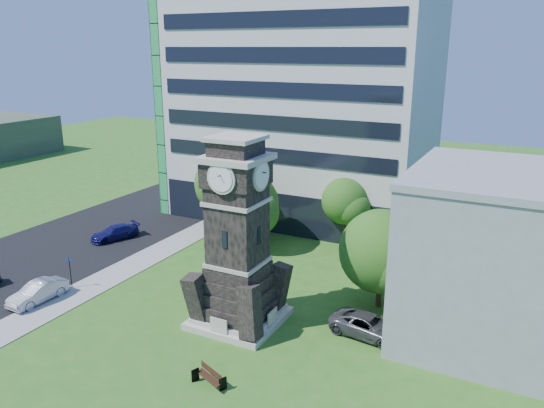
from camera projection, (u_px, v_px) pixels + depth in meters
The scene contains 15 objects.
ground at pixel (184, 324), 34.44m from camera, with size 160.00×160.00×0.00m, color #30611B.
sidewalk at pixel (125, 269), 42.85m from camera, with size 3.00×70.00×0.06m, color gray.
street at pixel (51, 252), 46.58m from camera, with size 14.00×80.00×0.02m, color black.
clock_tower at pixel (238, 246), 33.32m from camera, with size 5.40×5.40×12.22m.
office_tall at pixel (304, 78), 53.83m from camera, with size 26.20×15.11×28.60m.
office_low at pixel (539, 262), 31.03m from camera, with size 15.20×12.20×10.40m.
car_street_mid at pixel (38, 292), 37.29m from camera, with size 1.50×4.31×1.42m, color #A0A2A7.
car_street_north at pixel (115, 233), 49.43m from camera, with size 1.83×4.50×1.31m, color #141252.
car_east_lot at pixel (369, 326), 32.78m from camera, with size 2.29×4.96×1.38m, color #454649.
park_bench at pixel (210, 376), 28.10m from camera, with size 1.85×0.49×0.96m.
street_sign at pixel (70, 270), 39.12m from camera, with size 0.58×0.06×2.40m.
tree_nw at pixel (225, 186), 49.57m from camera, with size 6.19×5.63×7.80m.
tree_nc at pixel (248, 205), 46.57m from camera, with size 6.12×5.57×6.86m.
tree_ne at pixel (346, 203), 47.18m from camera, with size 4.67×4.25×6.27m.
tree_east at pixel (382, 254), 35.66m from camera, with size 6.33×5.75×6.96m.
Camera 1 is at (19.18, -24.77, 17.27)m, focal length 35.00 mm.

